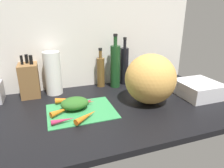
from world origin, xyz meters
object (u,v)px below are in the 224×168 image
(winter_squash, at_px, (150,79))
(paper_towel_roll, at_px, (53,73))
(carrot_4, at_px, (72,101))
(carrot_0, at_px, (82,103))
(bottle_1, at_px, (115,66))
(bottle_2, at_px, (124,65))
(carrot_1, at_px, (63,120))
(cutting_board, at_px, (81,111))
(dish_rack, at_px, (198,89))
(carrot_3, at_px, (61,111))
(carrot_5, at_px, (86,116))
(bottle_0, at_px, (101,71))
(knife_block, at_px, (30,80))
(carrot_6, at_px, (69,100))
(carrot_2, at_px, (87,102))

(winter_squash, relative_size, paper_towel_roll, 1.07)
(winter_squash, bearing_deg, carrot_4, 165.25)
(carrot_0, xyz_separation_m, bottle_1, (0.29, 0.25, 0.13))
(bottle_2, bearing_deg, carrot_1, -138.58)
(cutting_board, xyz_separation_m, dish_rack, (0.75, -0.03, 0.04))
(paper_towel_roll, distance_m, bottle_1, 0.42)
(carrot_1, height_order, dish_rack, dish_rack)
(carrot_0, distance_m, carrot_3, 0.13)
(carrot_5, distance_m, bottle_0, 0.49)
(carrot_4, xyz_separation_m, bottle_2, (0.42, 0.24, 0.12))
(knife_block, height_order, bottle_1, bottle_1)
(carrot_0, height_order, knife_block, knife_block)
(carrot_3, bearing_deg, knife_block, 115.75)
(paper_towel_roll, bearing_deg, carrot_1, -88.42)
(winter_squash, xyz_separation_m, bottle_2, (-0.02, 0.35, -0.01))
(bottle_0, bearing_deg, bottle_2, -0.55)
(carrot_6, xyz_separation_m, bottle_2, (0.44, 0.22, 0.12))
(carrot_2, height_order, bottle_1, bottle_1)
(carrot_3, xyz_separation_m, dish_rack, (0.85, -0.03, 0.02))
(cutting_board, relative_size, carrot_4, 3.30)
(carrot_3, relative_size, carrot_5, 0.86)
(carrot_3, bearing_deg, paper_towel_roll, 92.37)
(bottle_0, bearing_deg, knife_block, -177.73)
(carrot_1, xyz_separation_m, bottle_2, (0.49, 0.44, 0.12))
(bottle_1, bearing_deg, carrot_3, -143.51)
(winter_squash, relative_size, bottle_0, 1.07)
(carrot_0, xyz_separation_m, carrot_2, (0.03, 0.01, -0.00))
(bottle_1, xyz_separation_m, dish_rack, (0.44, -0.33, -0.11))
(winter_squash, bearing_deg, dish_rack, -3.48)
(paper_towel_roll, bearing_deg, knife_block, 175.78)
(carrot_1, xyz_separation_m, bottle_0, (0.31, 0.44, 0.09))
(bottle_0, height_order, dish_rack, bottle_0)
(carrot_2, bearing_deg, bottle_1, 42.36)
(bottle_1, bearing_deg, winter_squash, -71.96)
(winter_squash, height_order, knife_block, winter_squash)
(bottle_2, relative_size, dish_rack, 1.40)
(carrot_2, distance_m, carrot_4, 0.09)
(cutting_board, distance_m, carrot_0, 0.06)
(carrot_0, distance_m, bottle_0, 0.36)
(carrot_1, bearing_deg, bottle_2, 41.42)
(carrot_1, xyz_separation_m, bottle_1, (0.41, 0.40, 0.13))
(carrot_3, xyz_separation_m, bottle_2, (0.49, 0.34, 0.12))
(carrot_6, bearing_deg, bottle_2, 26.78)
(carrot_2, distance_m, carrot_5, 0.17)
(cutting_board, bearing_deg, bottle_1, 44.55)
(carrot_4, relative_size, carrot_5, 0.75)
(carrot_0, bearing_deg, dish_rack, -6.50)
(carrot_3, bearing_deg, bottle_2, 34.70)
(carrot_0, distance_m, bottle_2, 0.49)
(cutting_board, relative_size, carrot_2, 3.49)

